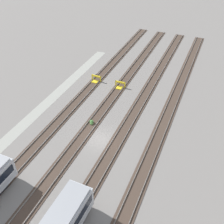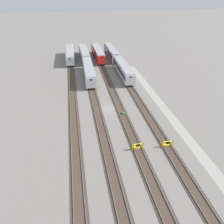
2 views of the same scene
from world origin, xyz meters
name	(u,v)px [view 2 (image 2 of 2)]	position (x,y,z in m)	size (l,w,h in m)	color
ground_plane	(108,109)	(0.00, 0.00, 0.00)	(400.00, 400.00, 0.00)	gray
service_walkway	(161,104)	(0.00, -12.28, 0.00)	(54.00, 2.00, 0.01)	#9E9E93
rail_track_nearest	(142,106)	(0.00, -7.67, 0.04)	(90.00, 2.23, 0.21)	#47382D
rail_track_near_inner	(120,108)	(0.00, -2.56, 0.04)	(90.00, 2.24, 0.21)	#47382D
rail_track_middle	(97,110)	(0.00, 2.56, 0.04)	(90.00, 2.24, 0.21)	#47382D
rail_track_far_inner	(74,112)	(0.00, 7.67, 0.04)	(90.00, 2.23, 0.21)	#47382D
subway_car_front_row_leftmost	(112,52)	(38.30, -7.63, 2.04)	(18.03, 3.05, 3.70)	#B7BABF
subway_car_front_row_left_inner	(123,69)	(19.16, -7.72, 2.04)	(18.02, 2.95, 3.70)	#B7BABF
subway_car_front_row_centre	(89,71)	(19.16, 2.58, 2.04)	(18.04, 3.11, 3.70)	#B7BABF
subway_car_front_row_right_inner	(98,53)	(38.02, -2.51, 2.04)	(18.06, 3.24, 3.70)	red
subway_car_front_row_rightmost	(84,54)	(38.18, 2.52, 2.04)	(18.06, 3.21, 3.70)	#B7BABF
subway_car_back_row_leftmost	(70,54)	(38.22, 7.65, 2.04)	(18.02, 2.96, 3.70)	#B7BABF
bumper_stop_nearest_track	(167,144)	(-14.49, -7.68, 0.51)	(1.37, 2.01, 1.22)	yellow
bumper_stop_near_inner_track	(137,146)	(-14.23, -2.55, 0.51)	(1.36, 2.01, 1.22)	yellow
weed_clump	(123,113)	(-2.73, -2.70, 0.24)	(0.92, 0.70, 0.64)	#4C7F3D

